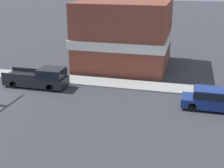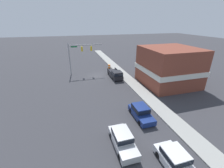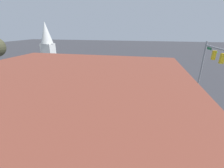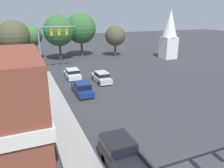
{
  "view_description": "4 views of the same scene",
  "coord_description": "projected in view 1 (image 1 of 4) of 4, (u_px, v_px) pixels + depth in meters",
  "views": [
    {
      "loc": [
        20.98,
        15.48,
        9.87
      ],
      "look_at": [
        -0.13,
        10.07,
        2.05
      ],
      "focal_mm": 50.0,
      "sensor_mm": 36.0,
      "label": 1
    },
    {
      "loc": [
        6.08,
        31.9,
        11.71
      ],
      "look_at": [
        0.06,
        11.35,
        2.56
      ],
      "focal_mm": 24.0,
      "sensor_mm": 36.0,
      "label": 2
    },
    {
      "loc": [
        -16.71,
        5.43,
        8.72
      ],
      "look_at": [
        -0.88,
        8.84,
        2.68
      ],
      "focal_mm": 24.0,
      "sensor_mm": 36.0,
      "label": 3
    },
    {
      "loc": [
        -8.5,
        -7.8,
        9.73
      ],
      "look_at": [
        -0.26,
        12.04,
        2.71
      ],
      "focal_mm": 35.0,
      "sensor_mm": 36.0,
      "label": 4
    }
  ],
  "objects": [
    {
      "name": "sidewalk_curb",
      "position": [
        29.0,
        76.0,
        31.25
      ],
      "size": [
        2.4,
        60.0,
        0.14
      ],
      "color": "#9E9E99",
      "rests_on": "ground"
    },
    {
      "name": "car_lead",
      "position": [
        210.0,
        99.0,
        23.67
      ],
      "size": [
        1.85,
        4.48,
        1.62
      ],
      "color": "black",
      "rests_on": "ground"
    },
    {
      "name": "pickup_truck_parked",
      "position": [
        41.0,
        77.0,
        28.18
      ],
      "size": [
        1.97,
        5.77,
        1.84
      ],
      "color": "black",
      "rests_on": "ground"
    },
    {
      "name": "corner_brick_building",
      "position": [
        125.0,
        34.0,
        34.01
      ],
      "size": [
        9.8,
        9.71,
        7.1
      ],
      "color": "brown",
      "rests_on": "ground"
    }
  ]
}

